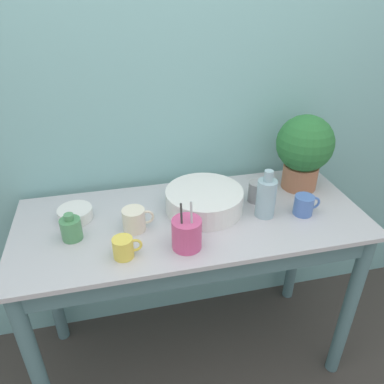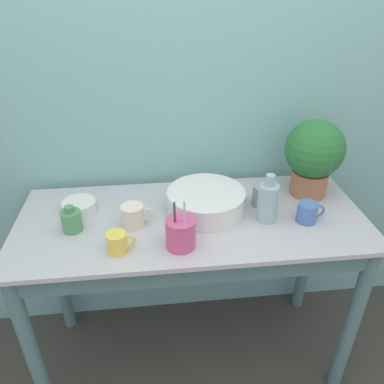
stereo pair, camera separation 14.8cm
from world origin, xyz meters
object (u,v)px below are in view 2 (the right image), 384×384
at_px(potted_plant, 314,154).
at_px(bottle_tall, 268,202).
at_px(mug_blue, 308,212).
at_px(bowl_small_enamel_white, 79,206).
at_px(utensil_cup, 181,233).
at_px(mug_grey, 262,195).
at_px(mug_cream, 133,216).
at_px(mug_yellow, 118,242).
at_px(bottle_short, 72,220).
at_px(bowl_wash_large, 206,201).

xyz_separation_m(potted_plant, bottle_tall, (-0.25, -0.19, -0.11)).
relative_size(mug_blue, bowl_small_enamel_white, 0.82).
height_order(bottle_tall, utensil_cup, bottle_tall).
relative_size(mug_blue, mug_grey, 1.04).
relative_size(potted_plant, mug_cream, 2.78).
bearing_deg(mug_yellow, bowl_small_enamel_white, 122.01).
xyz_separation_m(potted_plant, utensil_cup, (-0.61, -0.32, -0.14)).
bearing_deg(bowl_small_enamel_white, bottle_short, -93.03).
bearing_deg(bowl_wash_large, mug_yellow, -146.77).
xyz_separation_m(bottle_short, mug_grey, (0.78, 0.10, 0.00)).
distance_m(mug_blue, mug_grey, 0.21).
bearing_deg(mug_yellow, mug_blue, 8.09).
relative_size(mug_cream, bowl_small_enamel_white, 0.89).
xyz_separation_m(bottle_tall, mug_cream, (-0.53, 0.02, -0.04)).
height_order(bottle_tall, mug_grey, bottle_tall).
xyz_separation_m(bowl_wash_large, mug_grey, (0.24, 0.02, -0.00)).
distance_m(mug_grey, mug_yellow, 0.65).
bearing_deg(potted_plant, utensil_cup, -152.41).
height_order(mug_cream, bowl_small_enamel_white, mug_cream).
xyz_separation_m(bottle_tall, mug_blue, (0.16, -0.03, -0.04)).
bearing_deg(mug_cream, potted_plant, 11.87).
distance_m(mug_yellow, utensil_cup, 0.23).
height_order(bowl_wash_large, mug_blue, bowl_wash_large).
bearing_deg(bowl_wash_large, mug_cream, -165.79).
height_order(mug_grey, mug_cream, same).
height_order(mug_yellow, mug_cream, mug_cream).
distance_m(mug_grey, bowl_small_enamel_white, 0.77).
height_order(mug_yellow, utensil_cup, utensil_cup).
relative_size(bottle_tall, mug_grey, 1.88).
relative_size(potted_plant, bowl_wash_large, 1.06).
relative_size(potted_plant, mug_blue, 3.04).
height_order(bowl_small_enamel_white, utensil_cup, utensil_cup).
xyz_separation_m(bottle_tall, mug_yellow, (-0.58, -0.13, -0.05)).
bearing_deg(mug_grey, potted_plant, 16.65).
height_order(mug_blue, mug_cream, mug_cream).
bearing_deg(utensil_cup, bowl_small_enamel_white, 145.19).
height_order(potted_plant, bottle_tall, potted_plant).
height_order(bowl_wash_large, mug_cream, bowl_wash_large).
bearing_deg(potted_plant, bottle_short, -170.57).
relative_size(mug_yellow, bowl_small_enamel_white, 0.76).
bearing_deg(mug_yellow, bowl_wash_large, 33.23).
bearing_deg(mug_grey, mug_yellow, -157.40).
distance_m(bottle_tall, utensil_cup, 0.38).
height_order(bottle_short, bowl_small_enamel_white, bottle_short).
height_order(bowl_wash_large, bottle_short, bottle_short).
xyz_separation_m(mug_yellow, utensil_cup, (0.23, 0.00, 0.02)).
bearing_deg(utensil_cup, bowl_wash_large, 61.20).
relative_size(potted_plant, bottle_short, 3.18).
bearing_deg(utensil_cup, bottle_tall, 20.07).
distance_m(mug_grey, utensil_cup, 0.44).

